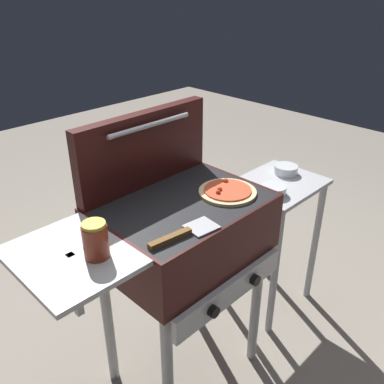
% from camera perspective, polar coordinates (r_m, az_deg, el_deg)
% --- Properties ---
extents(ground_plane, '(8.00, 8.00, 0.00)m').
position_cam_1_polar(ground_plane, '(2.15, -1.02, -22.76)').
color(ground_plane, gray).
extents(grill, '(0.96, 0.53, 0.90)m').
position_cam_1_polar(grill, '(1.63, -1.48, -5.90)').
color(grill, '#38110F').
rests_on(grill, ground_plane).
extents(grill_lid_open, '(0.63, 0.08, 0.30)m').
position_cam_1_polar(grill_lid_open, '(1.65, -6.55, 5.91)').
color(grill_lid_open, '#38110F').
rests_on(grill_lid_open, grill).
extents(pizza_pepperoni, '(0.23, 0.23, 0.03)m').
position_cam_1_polar(pizza_pepperoni, '(1.63, 4.90, 0.10)').
color(pizza_pepperoni, beige).
rests_on(pizza_pepperoni, grill).
extents(sauce_jar, '(0.08, 0.08, 0.12)m').
position_cam_1_polar(sauce_jar, '(1.27, -13.14, -6.47)').
color(sauce_jar, maroon).
rests_on(sauce_jar, grill).
extents(spatula, '(0.26, 0.10, 0.02)m').
position_cam_1_polar(spatula, '(1.36, -1.18, -5.74)').
color(spatula, '#B7BABF').
rests_on(spatula, grill).
extents(prep_table, '(0.44, 0.36, 0.75)m').
position_cam_1_polar(prep_table, '(2.20, 11.30, -3.66)').
color(prep_table, '#B2B2B7').
rests_on(prep_table, ground_plane).
extents(topping_bowl_near, '(0.12, 0.12, 0.04)m').
position_cam_1_polar(topping_bowl_near, '(1.97, 11.16, 0.25)').
color(topping_bowl_near, silver).
rests_on(topping_bowl_near, prep_table).
extents(topping_bowl_far, '(0.12, 0.12, 0.04)m').
position_cam_1_polar(topping_bowl_far, '(2.19, 12.80, 2.98)').
color(topping_bowl_far, silver).
rests_on(topping_bowl_far, prep_table).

